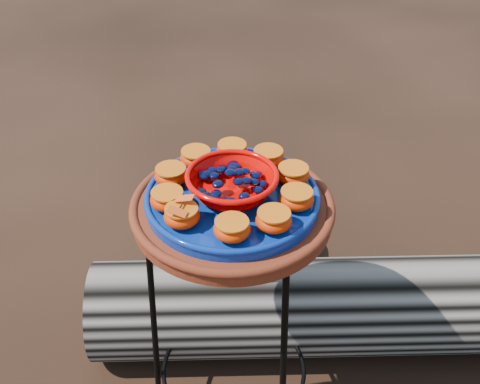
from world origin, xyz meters
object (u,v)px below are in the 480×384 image
at_px(red_bowl, 232,185).
at_px(driftwood_log, 357,306).
at_px(plant_stand, 233,320).
at_px(terracotta_saucer, 232,210).
at_px(cobalt_plate, 232,199).

bearing_deg(red_bowl, driftwood_log, 55.26).
height_order(red_bowl, driftwood_log, red_bowl).
bearing_deg(plant_stand, terracotta_saucer, 0.00).
distance_m(plant_stand, cobalt_plate, 0.40).
xyz_separation_m(terracotta_saucer, cobalt_plate, (0.00, 0.00, 0.03)).
bearing_deg(plant_stand, cobalt_plate, 0.00).
bearing_deg(driftwood_log, red_bowl, -124.74).
xyz_separation_m(plant_stand, terracotta_saucer, (0.00, 0.00, 0.37)).
distance_m(terracotta_saucer, red_bowl, 0.07).
distance_m(plant_stand, driftwood_log, 0.49).
relative_size(plant_stand, red_bowl, 3.61).
relative_size(terracotta_saucer, red_bowl, 2.33).
bearing_deg(terracotta_saucer, plant_stand, 0.00).
relative_size(plant_stand, cobalt_plate, 1.81).
bearing_deg(plant_stand, red_bowl, 0.00).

